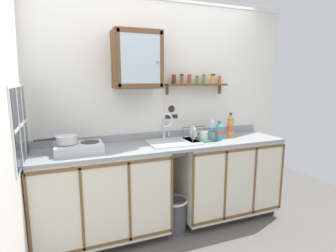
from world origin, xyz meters
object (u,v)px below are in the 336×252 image
(hot_plate_stove, at_px, (79,148))
(bottle_juice_amber_1, at_px, (230,126))
(sink, at_px, (172,144))
(dish_rack, at_px, (198,138))
(mug, at_px, (203,135))
(warning_sign, at_px, (171,112))
(saucepan, at_px, (66,139))
(trash_bin, at_px, (174,213))
(bottle_detergent_teal_2, at_px, (219,132))
(wall_cabinet, at_px, (137,60))
(bottle_water_clear_0, at_px, (212,129))

(hot_plate_stove, xyz_separation_m, bottle_juice_amber_1, (1.70, 0.04, 0.09))
(sink, relative_size, dish_rack, 1.77)
(bottle_juice_amber_1, relative_size, dish_rack, 0.93)
(sink, bearing_deg, bottle_juice_amber_1, -0.31)
(mug, distance_m, warning_sign, 0.46)
(saucepan, bearing_deg, warning_sign, 12.70)
(hot_plate_stove, distance_m, mug, 1.33)
(trash_bin, bearing_deg, dish_rack, 17.66)
(bottle_juice_amber_1, relative_size, warning_sign, 1.12)
(hot_plate_stove, distance_m, trash_bin, 1.25)
(sink, xyz_separation_m, dish_rack, (0.31, -0.01, 0.04))
(sink, relative_size, bottle_detergent_teal_2, 2.53)
(sink, relative_size, warning_sign, 2.14)
(mug, xyz_separation_m, warning_sign, (-0.28, 0.27, 0.25))
(wall_cabinet, bearing_deg, sink, -15.68)
(sink, relative_size, trash_bin, 1.57)
(bottle_detergent_teal_2, distance_m, trash_bin, 1.03)
(bottle_juice_amber_1, xyz_separation_m, warning_sign, (-0.65, 0.24, 0.17))
(warning_sign, bearing_deg, sink, -109.00)
(bottle_water_clear_0, height_order, warning_sign, warning_sign)
(dish_rack, bearing_deg, sink, 177.91)
(hot_plate_stove, distance_m, bottle_detergent_teal_2, 1.49)
(bottle_detergent_teal_2, xyz_separation_m, trash_bin, (-0.54, -0.02, -0.87))
(sink, height_order, warning_sign, warning_sign)
(sink, xyz_separation_m, wall_cabinet, (-0.35, 0.10, 0.89))
(mug, relative_size, warning_sign, 0.45)
(saucepan, bearing_deg, bottle_detergent_teal_2, -2.71)
(sink, xyz_separation_m, bottle_juice_amber_1, (0.73, -0.00, 0.15))
(hot_plate_stove, relative_size, bottle_juice_amber_1, 1.51)
(trash_bin, bearing_deg, bottle_water_clear_0, 16.97)
(sink, height_order, mug, sink)
(mug, bearing_deg, sink, 175.27)
(sink, height_order, bottle_detergent_teal_2, sink)
(bottle_juice_amber_1, bearing_deg, trash_bin, -171.58)
(dish_rack, relative_size, trash_bin, 0.88)
(hot_plate_stove, xyz_separation_m, wall_cabinet, (0.62, 0.14, 0.83))
(bottle_juice_amber_1, distance_m, warning_sign, 0.72)
(warning_sign, bearing_deg, mug, -43.70)
(hot_plate_stove, distance_m, warning_sign, 1.12)
(sink, bearing_deg, mug, -4.73)
(trash_bin, bearing_deg, saucepan, 174.97)
(bottle_juice_amber_1, relative_size, mug, 2.49)
(sink, relative_size, mug, 4.77)
(saucepan, distance_m, bottle_juice_amber_1, 1.81)
(hot_plate_stove, xyz_separation_m, dish_rack, (1.28, 0.03, -0.02))
(warning_sign, bearing_deg, bottle_detergent_teal_2, -37.47)
(hot_plate_stove, xyz_separation_m, saucepan, (-0.11, 0.02, 0.09))
(bottle_water_clear_0, relative_size, trash_bin, 0.67)
(mug, distance_m, wall_cabinet, 1.09)
(wall_cabinet, xyz_separation_m, warning_sign, (0.43, 0.14, -0.57))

